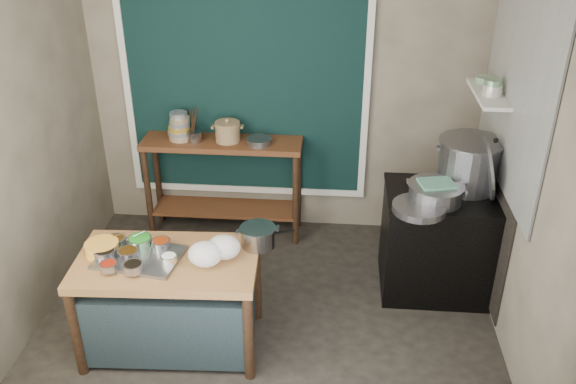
# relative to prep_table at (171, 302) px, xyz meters

# --- Properties ---
(floor) EXTENTS (3.50, 3.00, 0.02)m
(floor) POSITION_rel_prep_table_xyz_m (0.65, 0.33, -0.39)
(floor) COLOR #302B25
(floor) RESTS_ON ground
(back_wall) EXTENTS (3.50, 0.02, 2.80)m
(back_wall) POSITION_rel_prep_table_xyz_m (0.65, 1.84, 1.02)
(back_wall) COLOR gray
(back_wall) RESTS_ON floor
(left_wall) EXTENTS (0.02, 3.00, 2.80)m
(left_wall) POSITION_rel_prep_table_xyz_m (-1.11, 0.33, 1.02)
(left_wall) COLOR gray
(left_wall) RESTS_ON floor
(right_wall) EXTENTS (0.02, 3.00, 2.80)m
(right_wall) POSITION_rel_prep_table_xyz_m (2.41, 0.33, 1.02)
(right_wall) COLOR gray
(right_wall) RESTS_ON floor
(curtain_panel) EXTENTS (2.10, 0.02, 1.90)m
(curtain_panel) POSITION_rel_prep_table_xyz_m (0.30, 1.80, 0.98)
(curtain_panel) COLOR black
(curtain_panel) RESTS_ON back_wall
(curtain_frame) EXTENTS (2.22, 0.03, 2.02)m
(curtain_frame) POSITION_rel_prep_table_xyz_m (0.30, 1.79, 0.98)
(curtain_frame) COLOR beige
(curtain_frame) RESTS_ON back_wall
(tile_panel) EXTENTS (0.02, 1.70, 1.70)m
(tile_panel) POSITION_rel_prep_table_xyz_m (2.38, 0.88, 1.48)
(tile_panel) COLOR #B2B2AA
(tile_panel) RESTS_ON right_wall
(soot_patch) EXTENTS (0.01, 1.30, 1.30)m
(soot_patch) POSITION_rel_prep_table_xyz_m (2.39, 0.98, 0.32)
(soot_patch) COLOR black
(soot_patch) RESTS_ON right_wall
(wall_shelf) EXTENTS (0.22, 0.70, 0.03)m
(wall_shelf) POSITION_rel_prep_table_xyz_m (2.28, 1.18, 1.23)
(wall_shelf) COLOR beige
(wall_shelf) RESTS_ON right_wall
(prep_table) EXTENTS (1.28, 0.78, 0.75)m
(prep_table) POSITION_rel_prep_table_xyz_m (0.00, 0.00, 0.00)
(prep_table) COLOR olive
(prep_table) RESTS_ON floor
(back_counter) EXTENTS (1.45, 0.40, 0.95)m
(back_counter) POSITION_rel_prep_table_xyz_m (0.10, 1.61, 0.10)
(back_counter) COLOR #592C19
(back_counter) RESTS_ON floor
(stove_block) EXTENTS (0.90, 0.68, 0.85)m
(stove_block) POSITION_rel_prep_table_xyz_m (2.00, 0.88, 0.05)
(stove_block) COLOR black
(stove_block) RESTS_ON floor
(stove_top) EXTENTS (0.92, 0.69, 0.03)m
(stove_top) POSITION_rel_prep_table_xyz_m (2.00, 0.88, 0.49)
(stove_top) COLOR black
(stove_top) RESTS_ON stove_block
(condiment_tray) EXTENTS (0.61, 0.47, 0.02)m
(condiment_tray) POSITION_rel_prep_table_xyz_m (-0.18, -0.01, 0.39)
(condiment_tray) COLOR gray
(condiment_tray) RESTS_ON prep_table
(condiment_bowls) EXTENTS (0.58, 0.45, 0.07)m
(condiment_bowls) POSITION_rel_prep_table_xyz_m (-0.24, -0.00, 0.43)
(condiment_bowls) COLOR gray
(condiment_bowls) RESTS_ON condiment_tray
(yellow_basin) EXTENTS (0.28, 0.28, 0.09)m
(yellow_basin) POSITION_rel_prep_table_xyz_m (-0.46, 0.03, 0.42)
(yellow_basin) COLOR gold
(yellow_basin) RESTS_ON prep_table
(saucepan) EXTENTS (0.33, 0.33, 0.14)m
(saucepan) POSITION_rel_prep_table_xyz_m (0.61, 0.23, 0.45)
(saucepan) COLOR gray
(saucepan) RESTS_ON prep_table
(plastic_bag_a) EXTENTS (0.29, 0.27, 0.17)m
(plastic_bag_a) POSITION_rel_prep_table_xyz_m (0.29, -0.05, 0.46)
(plastic_bag_a) COLOR white
(plastic_bag_a) RESTS_ON prep_table
(plastic_bag_b) EXTENTS (0.29, 0.27, 0.17)m
(plastic_bag_b) POSITION_rel_prep_table_xyz_m (0.39, 0.05, 0.46)
(plastic_bag_b) COLOR white
(plastic_bag_b) RESTS_ON prep_table
(bowl_stack) EXTENTS (0.22, 0.22, 0.25)m
(bowl_stack) POSITION_rel_prep_table_xyz_m (-0.28, 1.63, 0.69)
(bowl_stack) COLOR tan
(bowl_stack) RESTS_ON back_counter
(utensil_cup) EXTENTS (0.17, 0.17, 0.09)m
(utensil_cup) POSITION_rel_prep_table_xyz_m (-0.14, 1.59, 0.62)
(utensil_cup) COLOR gray
(utensil_cup) RESTS_ON back_counter
(ceramic_crock) EXTENTS (0.26, 0.26, 0.16)m
(ceramic_crock) POSITION_rel_prep_table_xyz_m (0.16, 1.61, 0.66)
(ceramic_crock) COLOR olive
(ceramic_crock) RESTS_ON back_counter
(wide_bowl) EXTENTS (0.24, 0.24, 0.06)m
(wide_bowl) POSITION_rel_prep_table_xyz_m (0.45, 1.56, 0.60)
(wide_bowl) COLOR gray
(wide_bowl) RESTS_ON back_counter
(stock_pot) EXTENTS (0.57, 0.57, 0.40)m
(stock_pot) POSITION_rel_prep_table_xyz_m (2.17, 1.02, 0.71)
(stock_pot) COLOR gray
(stock_pot) RESTS_ON stove_top
(pot_lid) EXTENTS (0.15, 0.49, 0.48)m
(pot_lid) POSITION_rel_prep_table_xyz_m (2.28, 0.87, 0.74)
(pot_lid) COLOR gray
(pot_lid) RESTS_ON stove_top
(steamer) EXTENTS (0.56, 0.56, 0.14)m
(steamer) POSITION_rel_prep_table_xyz_m (1.90, 0.76, 0.57)
(steamer) COLOR gray
(steamer) RESTS_ON stove_top
(green_cloth) EXTENTS (0.29, 0.25, 0.02)m
(green_cloth) POSITION_rel_prep_table_xyz_m (1.90, 0.76, 0.65)
(green_cloth) COLOR #4B8570
(green_cloth) RESTS_ON steamer
(shallow_pan) EXTENTS (0.49, 0.49, 0.05)m
(shallow_pan) POSITION_rel_prep_table_xyz_m (1.76, 0.59, 0.53)
(shallow_pan) COLOR gray
(shallow_pan) RESTS_ON stove_top
(shelf_bowl_stack) EXTENTS (0.15, 0.15, 0.12)m
(shelf_bowl_stack) POSITION_rel_prep_table_xyz_m (2.28, 1.11, 1.30)
(shelf_bowl_stack) COLOR silver
(shelf_bowl_stack) RESTS_ON wall_shelf
(shelf_bowl_green) EXTENTS (0.17, 0.17, 0.05)m
(shelf_bowl_green) POSITION_rel_prep_table_xyz_m (2.28, 1.41, 1.26)
(shelf_bowl_green) COLOR gray
(shelf_bowl_green) RESTS_ON wall_shelf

